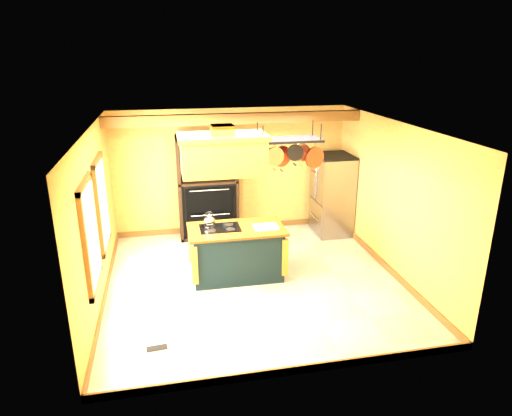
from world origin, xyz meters
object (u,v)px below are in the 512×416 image
object	(u,v)px
hutch	(208,198)
range_hood	(223,153)
pot_rack	(289,147)
refrigerator	(332,196)
kitchen_island	(237,252)

from	to	relation	value
hutch	range_hood	bearing A→B (deg)	-87.56
range_hood	hutch	distance (m)	2.44
pot_rack	refrigerator	distance (m)	2.64
range_hood	hutch	size ratio (longest dim) A/B	0.65
refrigerator	hutch	distance (m)	2.68
pot_rack	hutch	distance (m)	2.75
range_hood	refrigerator	bearing A→B (deg)	32.63
kitchen_island	refrigerator	xyz separation A→B (m)	(2.37, 1.64, 0.36)
kitchen_island	hutch	world-z (taller)	hutch
kitchen_island	refrigerator	world-z (taller)	refrigerator
kitchen_island	refrigerator	size ratio (longest dim) A/B	0.98
kitchen_island	pot_rack	world-z (taller)	pot_rack
range_hood	kitchen_island	bearing A→B (deg)	0.24
range_hood	refrigerator	distance (m)	3.36
refrigerator	hutch	bearing A→B (deg)	172.23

